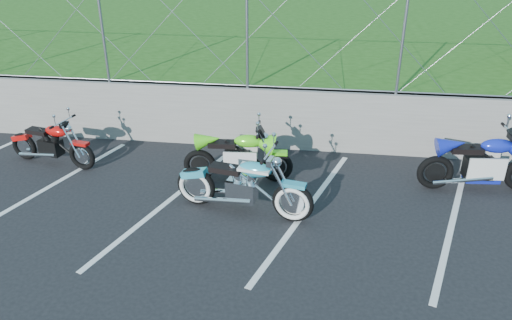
# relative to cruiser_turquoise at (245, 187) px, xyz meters

# --- Properties ---
(ground) EXTENTS (90.00, 90.00, 0.00)m
(ground) POSITION_rel_cruiser_turquoise_xyz_m (-1.37, -0.77, -0.48)
(ground) COLOR black
(ground) RESTS_ON ground
(retaining_wall) EXTENTS (30.00, 0.22, 1.30)m
(retaining_wall) POSITION_rel_cruiser_turquoise_xyz_m (-1.37, 2.73, 0.17)
(retaining_wall) COLOR slate
(retaining_wall) RESTS_ON ground
(grass_field) EXTENTS (30.00, 20.00, 1.30)m
(grass_field) POSITION_rel_cruiser_turquoise_xyz_m (-1.37, 12.73, 0.17)
(grass_field) COLOR #214E15
(grass_field) RESTS_ON ground
(chain_link_fence) EXTENTS (28.00, 0.03, 2.00)m
(chain_link_fence) POSITION_rel_cruiser_turquoise_xyz_m (-1.37, 2.73, 1.82)
(chain_link_fence) COLOR gray
(chain_link_fence) RESTS_ON retaining_wall
(parking_lines) EXTENTS (18.29, 4.31, 0.01)m
(parking_lines) POSITION_rel_cruiser_turquoise_xyz_m (-0.17, 0.23, -0.48)
(parking_lines) COLOR silver
(parking_lines) RESTS_ON ground
(cruiser_turquoise) EXTENTS (2.39, 0.75, 1.20)m
(cruiser_turquoise) POSITION_rel_cruiser_turquoise_xyz_m (0.00, 0.00, 0.00)
(cruiser_turquoise) COLOR black
(cruiser_turquoise) RESTS_ON ground
(naked_orange) EXTENTS (1.96, 0.66, 0.98)m
(naked_orange) POSITION_rel_cruiser_turquoise_xyz_m (-4.06, 1.27, -0.06)
(naked_orange) COLOR black
(naked_orange) RESTS_ON ground
(sportbike_green) EXTENTS (2.05, 0.73, 1.06)m
(sportbike_green) POSITION_rel_cruiser_turquoise_xyz_m (-0.28, 1.12, -0.02)
(sportbike_green) COLOR black
(sportbike_green) RESTS_ON ground
(sportbike_blue) EXTENTS (2.21, 0.79, 1.15)m
(sportbike_blue) POSITION_rel_cruiser_turquoise_xyz_m (4.09, 1.36, 0.01)
(sportbike_blue) COLOR black
(sportbike_blue) RESTS_ON ground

